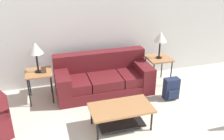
% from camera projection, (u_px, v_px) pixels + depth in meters
% --- Properties ---
extents(wall_back, '(8.79, 0.06, 2.60)m').
position_uv_depth(wall_back, '(97.00, 26.00, 5.52)').
color(wall_back, silver).
rests_on(wall_back, ground_plane).
extents(couch, '(2.02, 0.91, 0.82)m').
position_uv_depth(couch, '(103.00, 79.00, 5.37)').
color(couch, maroon).
rests_on(couch, ground_plane).
extents(coffee_table, '(1.05, 0.58, 0.41)m').
position_uv_depth(coffee_table, '(121.00, 112.00, 4.20)').
color(coffee_table, '#A87042').
rests_on(coffee_table, ground_plane).
extents(side_table_left, '(0.52, 0.53, 0.62)m').
position_uv_depth(side_table_left, '(39.00, 75.00, 4.94)').
color(side_table_left, '#A87042').
rests_on(side_table_left, ground_plane).
extents(side_table_right, '(0.52, 0.53, 0.62)m').
position_uv_depth(side_table_right, '(159.00, 61.00, 5.63)').
color(side_table_right, '#A87042').
rests_on(side_table_right, ground_plane).
extents(table_lamp_left, '(0.28, 0.28, 0.60)m').
position_uv_depth(table_lamp_left, '(35.00, 49.00, 4.72)').
color(table_lamp_left, black).
rests_on(table_lamp_left, side_table_left).
extents(table_lamp_right, '(0.28, 0.28, 0.60)m').
position_uv_depth(table_lamp_right, '(161.00, 37.00, 5.40)').
color(table_lamp_right, black).
rests_on(table_lamp_right, side_table_right).
extents(backpack, '(0.30, 0.25, 0.45)m').
position_uv_depth(backpack, '(171.00, 89.00, 5.11)').
color(backpack, '#1E2847').
rests_on(backpack, ground_plane).
extents(picture_frame, '(0.10, 0.04, 0.13)m').
position_uv_depth(picture_frame, '(44.00, 70.00, 4.85)').
color(picture_frame, '#4C3828').
rests_on(picture_frame, side_table_left).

